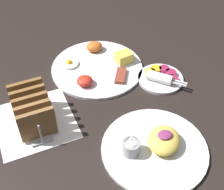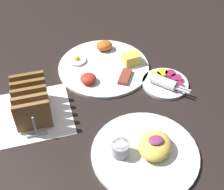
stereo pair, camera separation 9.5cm
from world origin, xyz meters
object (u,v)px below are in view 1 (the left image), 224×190
(toast_rack, at_px, (32,110))
(plate_breakfast, at_px, (98,66))
(plate_condiments, at_px, (161,77))
(plate_foreground, at_px, (155,146))

(toast_rack, bearing_deg, plate_breakfast, 31.49)
(plate_breakfast, distance_m, plate_condiments, 0.22)
(plate_condiments, xyz_separation_m, toast_rack, (-0.43, -0.02, 0.04))
(plate_foreground, bearing_deg, plate_breakfast, 92.02)
(plate_condiments, bearing_deg, plate_breakfast, 140.49)
(toast_rack, bearing_deg, plate_foreground, -39.67)
(plate_breakfast, xyz_separation_m, toast_rack, (-0.26, -0.16, 0.04))
(plate_foreground, distance_m, toast_rack, 0.36)
(plate_breakfast, relative_size, plate_condiments, 1.95)
(plate_breakfast, xyz_separation_m, plate_foreground, (0.01, -0.39, 0.00))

